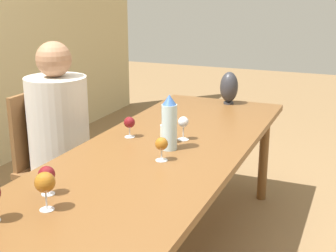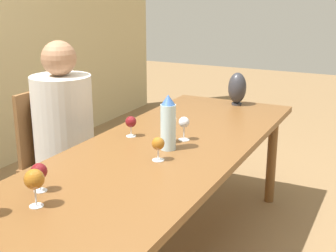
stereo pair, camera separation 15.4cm
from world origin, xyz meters
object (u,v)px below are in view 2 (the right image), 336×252
wine_glass_1 (34,180)px  wine_glass_3 (39,172)px  vase (237,88)px  person_far (66,135)px  water_bottle (168,123)px  chair_far (57,157)px  wine_glass_5 (158,144)px  wine_glass_4 (131,122)px  water_tumbler (167,134)px  wine_glass_2 (184,123)px

wine_glass_1 → wine_glass_3: wine_glass_1 is taller
vase → person_far: person_far is taller
water_bottle → chair_far: bearing=82.5°
wine_glass_5 → person_far: person_far is taller
wine_glass_4 → water_bottle: bearing=-109.3°
wine_glass_4 → wine_glass_1: bearing=-172.2°
water_tumbler → person_far: size_ratio=0.08×
vase → wine_glass_1: (-1.95, 0.17, -0.01)m
water_tumbler → wine_glass_2: size_ratio=0.75×
water_bottle → wine_glass_1: (-0.84, 0.16, -0.03)m
vase → wine_glass_3: (-1.83, 0.26, -0.04)m
vase → wine_glass_3: bearing=172.0°
wine_glass_5 → chair_far: 1.00m
wine_glass_1 → person_far: size_ratio=0.12×
chair_far → water_bottle: bearing=-97.5°
water_bottle → chair_far: (0.12, 0.87, -0.37)m
vase → wine_glass_4: (-1.00, 0.30, -0.04)m
wine_glass_3 → person_far: bearing=32.6°
wine_glass_4 → person_far: person_far is taller
wine_glass_5 → vase: bearing=0.9°
water_tumbler → person_far: 0.74m
water_tumbler → wine_glass_2: 0.12m
water_tumbler → wine_glass_4: size_ratio=0.84×
water_tumbler → wine_glass_1: size_ratio=0.65×
vase → wine_glass_3: vase is taller
wine_glass_1 → chair_far: size_ratio=0.17×
wine_glass_2 → chair_far: (-0.06, 0.88, -0.33)m
wine_glass_2 → person_far: bearing=94.6°
chair_far → person_far: 0.19m
vase → chair_far: 1.37m
wine_glass_1 → wine_glass_5: wine_glass_1 is taller
water_bottle → wine_glass_2: water_bottle is taller
wine_glass_2 → wine_glass_4: size_ratio=1.12×
water_bottle → wine_glass_4: size_ratio=2.46×
wine_glass_3 → water_tumbler: bearing=-13.0°
wine_glass_1 → wine_glass_2: (1.02, -0.17, -0.01)m
wine_glass_4 → chair_far: (0.01, 0.58, -0.31)m
wine_glass_2 → person_far: 0.81m
wine_glass_3 → chair_far: 1.09m
wine_glass_2 → wine_glass_1: bearing=170.5°
wine_glass_5 → water_tumbler: bearing=18.0°
water_tumbler → wine_glass_1: (-0.94, 0.11, 0.06)m
wine_glass_1 → chair_far: bearing=36.5°
wine_glass_3 → person_far: person_far is taller
vase → wine_glass_2: size_ratio=1.76×
wine_glass_2 → chair_far: chair_far is taller
wine_glass_4 → person_far: bearing=88.5°
wine_glass_5 → chair_far: size_ratio=0.13×
wine_glass_5 → water_bottle: bearing=10.2°
vase → wine_glass_5: bearing=-179.1°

